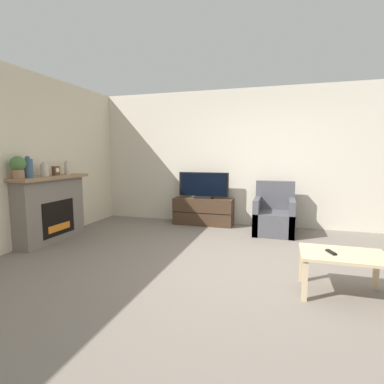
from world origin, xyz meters
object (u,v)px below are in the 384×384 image
(mantel_clock, at_px, (56,171))
(mantel_vase_left, at_px, (28,168))
(tv, at_px, (203,186))
(mantel_vase_right, at_px, (67,168))
(remote, at_px, (331,252))
(potted_plant, at_px, (18,166))
(armchair, at_px, (274,217))
(coffee_table, at_px, (343,260))
(tv_stand, at_px, (203,211))
(mantel_vase_centre_left, at_px, (44,169))
(fireplace, at_px, (51,208))

(mantel_clock, bearing_deg, mantel_vase_left, -90.08)
(tv, bearing_deg, mantel_vase_right, -145.85)
(remote, bearing_deg, tv, 105.26)
(potted_plant, xyz_separation_m, armchair, (3.48, 2.15, -0.96))
(mantel_vase_right, bearing_deg, mantel_clock, -89.84)
(armchair, distance_m, coffee_table, 2.42)
(mantel_vase_left, xyz_separation_m, tv_stand, (2.09, 2.26, -0.95))
(mantel_vase_left, distance_m, coffee_table, 4.31)
(mantel_vase_left, relative_size, mantel_vase_centre_left, 1.35)
(mantel_vase_left, xyz_separation_m, mantel_clock, (0.00, 0.56, -0.07))
(mantel_vase_centre_left, distance_m, potted_plant, 0.49)
(mantel_clock, relative_size, tv, 0.15)
(fireplace, relative_size, potted_plant, 4.36)
(mantel_vase_right, relative_size, potted_plant, 0.77)
(mantel_vase_centre_left, xyz_separation_m, mantel_clock, (0.00, 0.24, -0.03))
(fireplace, bearing_deg, tv, 41.10)
(mantel_clock, distance_m, coffee_table, 4.37)
(fireplace, bearing_deg, armchair, 23.98)
(potted_plant, bearing_deg, tv, 49.32)
(mantel_vase_left, relative_size, remote, 2.10)
(fireplace, height_order, potted_plant, potted_plant)
(coffee_table, relative_size, remote, 5.28)
(fireplace, xyz_separation_m, tv_stand, (2.11, 1.84, -0.28))
(mantel_vase_centre_left, distance_m, coffee_table, 4.34)
(coffee_table, bearing_deg, tv_stand, 129.28)
(potted_plant, distance_m, tv, 3.24)
(mantel_vase_left, xyz_separation_m, remote, (4.09, -0.36, -0.78))
(mantel_vase_right, xyz_separation_m, coffee_table, (4.21, -1.17, -0.82))
(fireplace, bearing_deg, coffee_table, -10.11)
(mantel_vase_centre_left, relative_size, armchair, 0.26)
(mantel_vase_left, xyz_separation_m, coffee_table, (4.21, -0.33, -0.86))
(mantel_clock, height_order, tv, mantel_clock)
(mantel_vase_centre_left, height_order, mantel_clock, mantel_vase_centre_left)
(mantel_vase_right, distance_m, tv_stand, 2.69)
(potted_plant, relative_size, coffee_table, 0.40)
(mantel_clock, bearing_deg, armchair, 22.14)
(tv_stand, bearing_deg, potted_plant, -130.65)
(mantel_vase_right, bearing_deg, coffee_table, -15.57)
(potted_plant, height_order, tv, potted_plant)
(mantel_clock, relative_size, remote, 0.97)
(mantel_clock, distance_m, remote, 4.25)
(remote, bearing_deg, potted_plant, 155.23)
(tv_stand, bearing_deg, mantel_vase_left, -132.77)
(mantel_vase_right, bearing_deg, potted_plant, -90.00)
(mantel_vase_right, distance_m, coffee_table, 4.45)
(mantel_vase_left, distance_m, potted_plant, 0.18)
(mantel_clock, xyz_separation_m, remote, (4.09, -0.92, -0.71))
(armchair, height_order, remote, armchair)
(mantel_clock, height_order, remote, mantel_clock)
(armchair, bearing_deg, mantel_clock, -157.86)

